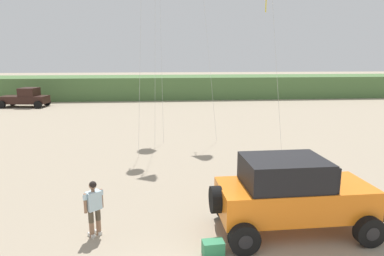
{
  "coord_description": "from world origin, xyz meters",
  "views": [
    {
      "loc": [
        -0.39,
        -5.74,
        5.09
      ],
      "look_at": [
        0.56,
        4.44,
        2.96
      ],
      "focal_mm": 32.04,
      "sensor_mm": 36.0,
      "label": 1
    }
  ],
  "objects": [
    {
      "name": "distant_pickup",
      "position": [
        -14.21,
        30.81,
        0.94
      ],
      "size": [
        4.79,
        2.86,
        1.98
      ],
      "color": "black",
      "rests_on": "ground_plane"
    },
    {
      "name": "jeep",
      "position": [
        3.38,
        3.31,
        1.2
      ],
      "size": [
        4.88,
        2.47,
        2.26
      ],
      "color": "orange",
      "rests_on": "ground_plane"
    },
    {
      "name": "cooler_box",
      "position": [
        0.91,
        2.29,
        0.19
      ],
      "size": [
        0.59,
        0.4,
        0.38
      ],
      "primitive_type": "cube",
      "rotation": [
        0.0,
        0.0,
        0.08
      ],
      "color": "#2D7F51",
      "rests_on": "ground_plane"
    },
    {
      "name": "dune_ridge",
      "position": [
        2.78,
        38.39,
        1.33
      ],
      "size": [
        90.0,
        7.64,
        2.66
      ],
      "primitive_type": "cube",
      "color": "#4C703D",
      "rests_on": "ground_plane"
    },
    {
      "name": "person_watching",
      "position": [
        -2.34,
        3.56,
        0.94
      ],
      "size": [
        0.5,
        0.46,
        1.67
      ],
      "color": "#8C664C",
      "rests_on": "ground_plane"
    }
  ]
}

